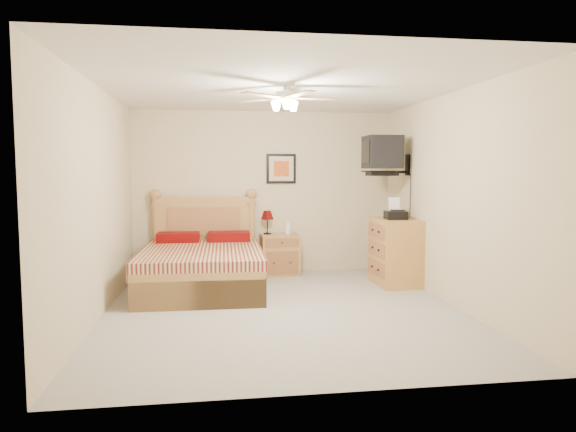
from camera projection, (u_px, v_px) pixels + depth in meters
name	position (u px, v px, depth m)	size (l,w,h in m)	color
floor	(283.00, 310.00, 5.87)	(4.50, 4.50, 0.00)	#9E978E
ceiling	(283.00, 88.00, 5.66)	(4.00, 4.50, 0.04)	white
wall_back	(264.00, 193.00, 7.98)	(4.00, 0.04, 2.50)	beige
wall_front	(326.00, 219.00, 3.55)	(4.00, 0.04, 2.50)	beige
wall_left	(98.00, 202.00, 5.48)	(0.04, 4.50, 2.50)	beige
wall_right	(451.00, 199.00, 6.05)	(0.04, 4.50, 2.50)	beige
bed	(202.00, 241.00, 6.79)	(1.55, 2.04, 1.32)	#A77D42
nightstand	(280.00, 254.00, 7.85)	(0.57, 0.43, 0.62)	#A97448
table_lamp	(267.00, 222.00, 7.85)	(0.19, 0.19, 0.36)	#520708
lotion_bottle	(288.00, 226.00, 7.80)	(0.10, 0.10, 0.25)	white
framed_picture	(281.00, 169.00, 7.97)	(0.46, 0.04, 0.46)	black
dresser	(396.00, 252.00, 7.15)	(0.54, 0.78, 0.92)	#BC8B3A
fax_machine	(396.00, 209.00, 7.03)	(0.28, 0.30, 0.30)	black
magazine_lower	(386.00, 216.00, 7.37)	(0.20, 0.27, 0.03)	beige
magazine_upper	(388.00, 215.00, 7.38)	(0.18, 0.25, 0.02)	tan
wall_tv	(392.00, 155.00, 7.29)	(0.56, 0.46, 0.58)	black
ceiling_fan	(285.00, 98.00, 5.47)	(1.14, 1.14, 0.28)	white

